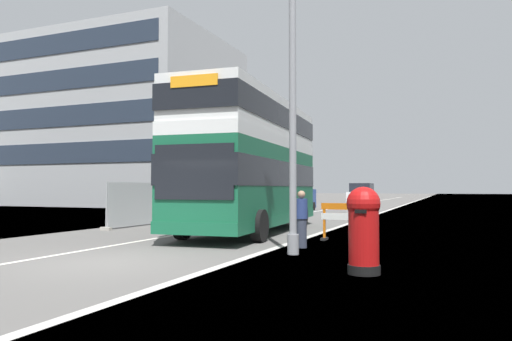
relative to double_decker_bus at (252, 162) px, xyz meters
The scene contains 12 objects.
ground 8.29m from the double_decker_bus, 87.37° to the right, with size 140.00×280.00×0.10m.
double_decker_bus is the anchor object (origin of this frame).
lamppost_foreground 6.20m from the double_decker_bus, 57.46° to the right, with size 0.29×0.70×7.89m.
red_pillar_postbox 9.18m from the double_decker_bus, 53.31° to the right, with size 0.65×0.65×1.68m.
roadworks_barrier 4.69m from the double_decker_bus, 22.27° to the right, with size 1.78×0.48×1.17m.
construction_site_fence 13.55m from the double_decker_bus, 114.59° to the left, with size 0.44×27.40×1.93m.
car_oncoming_near 17.06m from the double_decker_bus, 102.22° to the left, with size 2.01×4.52×2.32m.
car_receding_mid 24.25m from the double_decker_bus, 90.51° to the left, with size 2.02×4.07×2.04m.
bare_tree_far_verge_near 33.24m from the double_decker_bus, 112.43° to the left, with size 2.57×2.13×5.07m.
bare_tree_far_verge_mid 33.25m from the double_decker_bus, 115.60° to the left, with size 2.50×3.26×4.95m.
pedestrian_at_kerb 5.22m from the double_decker_bus, 50.83° to the right, with size 0.34×0.34×1.58m.
backdrop_office_block 36.73m from the double_decker_bus, 140.10° to the left, with size 28.27×15.70×16.05m.
Camera 1 is at (7.26, -8.73, 1.65)m, focal length 33.96 mm.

